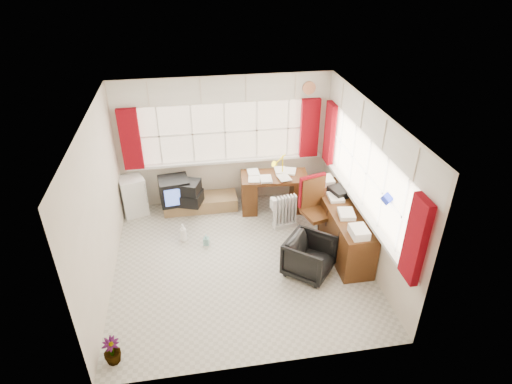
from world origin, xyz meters
TOP-DOWN VIEW (x-y plane):
  - ground at (0.00, 0.00)m, footprint 4.00×4.00m
  - room_walls at (0.00, 0.00)m, footprint 4.00×4.00m
  - window_back at (0.00, 1.94)m, footprint 3.70×0.12m
  - window_right at (1.94, 0.00)m, footprint 0.12×3.70m
  - curtains at (0.92, 0.93)m, footprint 3.83×3.83m
  - overhead_cabinets at (0.98, 0.98)m, footprint 3.98×3.98m
  - desk at (0.86, 1.49)m, footprint 1.30×0.73m
  - desk_lamp at (1.02, 1.55)m, footprint 0.17×0.15m
  - task_chair at (1.34, 0.45)m, footprint 0.61×0.63m
  - office_chair at (1.02, -0.44)m, footprint 0.95×0.95m
  - radiator at (0.93, 0.86)m, footprint 0.44×0.23m
  - credenza at (1.73, 0.20)m, footprint 0.50×2.00m
  - file_tray at (1.80, 0.58)m, footprint 0.36×0.41m
  - tv_bench at (-0.55, 1.72)m, footprint 1.40×0.50m
  - crt_tv at (-1.02, 1.63)m, footprint 0.60×0.57m
  - hifi_stack at (-0.84, 1.56)m, footprint 0.74×0.60m
  - mini_fridge at (-1.80, 1.77)m, footprint 0.56×0.56m
  - spray_bottle_a at (-0.90, 0.72)m, footprint 0.17×0.17m
  - spray_bottle_b at (-0.52, 0.53)m, footprint 0.11×0.11m
  - flower_vase at (-1.80, -1.66)m, footprint 0.22×0.22m

SIDE VIEW (x-z plane):
  - ground at x=0.00m, z-range 0.00..0.00m
  - spray_bottle_b at x=-0.52m, z-range 0.00..0.20m
  - tv_bench at x=-0.55m, z-range 0.00..0.25m
  - spray_bottle_a at x=-0.90m, z-range 0.00..0.33m
  - flower_vase at x=-1.80m, z-range 0.00..0.38m
  - radiator at x=0.93m, z-range -0.06..0.57m
  - office_chair at x=1.02m, z-range 0.00..0.63m
  - mini_fridge at x=-1.80m, z-range 0.00..0.75m
  - credenza at x=1.73m, z-range -0.03..0.82m
  - desk at x=0.86m, z-range 0.02..0.78m
  - hifi_stack at x=-0.84m, z-range 0.24..0.70m
  - crt_tv at x=-1.02m, z-range 0.25..0.74m
  - task_chair at x=1.34m, z-range 0.04..1.21m
  - file_tray at x=1.80m, z-range 0.75..0.87m
  - window_back at x=0.00m, z-range -0.85..2.75m
  - window_right at x=1.94m, z-range -0.85..2.75m
  - desk_lamp at x=1.02m, z-range 0.80..1.21m
  - curtains at x=0.92m, z-range 0.88..2.03m
  - room_walls at x=0.00m, z-range -0.50..3.50m
  - overhead_cabinets at x=0.98m, z-range 2.01..2.49m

